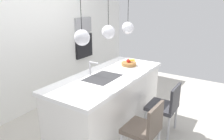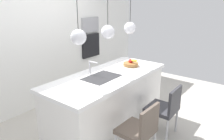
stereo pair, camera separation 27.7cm
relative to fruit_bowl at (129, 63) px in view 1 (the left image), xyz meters
The scene contains 13 objects.
floor 1.17m from the fruit_bowl, behind, with size 6.60×6.60×0.00m, color #BCB7AD.
back_wall 1.81m from the fruit_bowl, 110.01° to the left, with size 6.00×0.10×2.60m, color white.
kitchen_island 0.80m from the fruit_bowl, behind, with size 2.16×0.90×0.95m.
sink_basin 0.77m from the fruit_bowl, behind, with size 0.56×0.40×0.02m, color #2D2D30.
faucet 0.82m from the fruit_bowl, 162.46° to the left, with size 0.02×0.17×0.22m.
fruit_bowl is the anchor object (origin of this frame).
microwave 1.83m from the fruit_bowl, 66.94° to the left, with size 0.54×0.08×0.34m, color #9E9EA3.
oven 1.75m from the fruit_bowl, 66.94° to the left, with size 0.56×0.08×0.56m, color black.
chair_near 1.37m from the fruit_bowl, 141.64° to the right, with size 0.45×0.44×0.84m.
chair_middle 0.97m from the fruit_bowl, 105.56° to the right, with size 0.45×0.44×0.83m.
pendant_light_left 1.36m from the fruit_bowl, behind, with size 0.20×0.20×0.80m.
pendant_light_center 0.87m from the fruit_bowl, behind, with size 0.20×0.20×0.80m.
pendant_light_right 0.62m from the fruit_bowl, 117.26° to the left, with size 0.20×0.20×0.80m.
Camera 1 is at (-2.65, -1.76, 2.06)m, focal length 34.46 mm.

